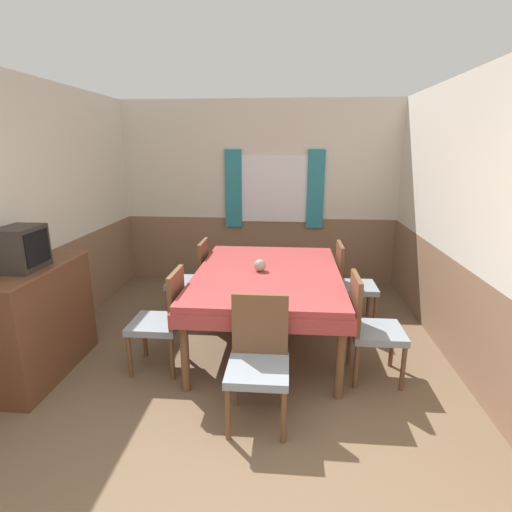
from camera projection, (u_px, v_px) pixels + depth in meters
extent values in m
cube|color=silver|center=(260.00, 160.00, 5.65)|extent=(4.33, 0.05, 1.65)
cube|color=#89664C|center=(259.00, 249.00, 6.00)|extent=(4.33, 0.05, 0.95)
cube|color=white|center=(274.00, 189.00, 5.71)|extent=(1.03, 0.01, 0.94)
cube|color=teal|center=(233.00, 189.00, 5.73)|extent=(0.24, 0.03, 1.10)
cube|color=teal|center=(316.00, 190.00, 5.64)|extent=(0.24, 0.03, 1.10)
cube|color=silver|center=(28.00, 168.00, 3.70)|extent=(0.05, 4.75, 1.65)
cube|color=#89664C|center=(48.00, 299.00, 4.04)|extent=(0.05, 4.75, 0.95)
cube|color=silver|center=(474.00, 170.00, 3.38)|extent=(0.05, 4.75, 1.65)
cube|color=#89664C|center=(454.00, 312.00, 3.72)|extent=(0.05, 4.75, 0.95)
cube|color=#9E3838|center=(268.00, 274.00, 3.96)|extent=(1.41, 1.98, 0.06)
cube|color=#9E3838|center=(268.00, 282.00, 3.98)|extent=(1.44, 2.01, 0.12)
cylinder|color=brown|center=(185.00, 352.00, 3.24)|extent=(0.07, 0.07, 0.71)
cylinder|color=brown|center=(340.00, 358.00, 3.14)|extent=(0.07, 0.07, 0.71)
cylinder|color=brown|center=(222.00, 280.00, 4.99)|extent=(0.07, 0.07, 0.71)
cylinder|color=brown|center=(322.00, 282.00, 4.89)|extent=(0.07, 0.07, 0.71)
cylinder|color=brown|center=(392.00, 346.00, 3.65)|extent=(0.04, 0.04, 0.40)
cylinder|color=brown|center=(403.00, 369.00, 3.28)|extent=(0.04, 0.04, 0.40)
cylinder|color=brown|center=(350.00, 345.00, 3.68)|extent=(0.04, 0.04, 0.40)
cylinder|color=brown|center=(356.00, 366.00, 3.31)|extent=(0.04, 0.04, 0.40)
cube|color=gray|center=(377.00, 332.00, 3.42)|extent=(0.44, 0.44, 0.06)
cube|color=brown|center=(355.00, 302.00, 3.37)|extent=(0.04, 0.42, 0.47)
cylinder|color=brown|center=(284.00, 417.00, 2.70)|extent=(0.04, 0.04, 0.40)
cylinder|color=brown|center=(228.00, 414.00, 2.73)|extent=(0.04, 0.04, 0.40)
cylinder|color=brown|center=(284.00, 385.00, 3.06)|extent=(0.04, 0.04, 0.40)
cylinder|color=brown|center=(235.00, 382.00, 3.09)|extent=(0.04, 0.04, 0.40)
cube|color=gray|center=(258.00, 370.00, 2.83)|extent=(0.44, 0.44, 0.06)
cube|color=brown|center=(260.00, 324.00, 2.95)|extent=(0.42, 0.04, 0.47)
cylinder|color=brown|center=(129.00, 357.00, 3.47)|extent=(0.04, 0.04, 0.40)
cylinder|color=brown|center=(145.00, 337.00, 3.83)|extent=(0.04, 0.04, 0.40)
cylinder|color=brown|center=(172.00, 358.00, 3.44)|extent=(0.04, 0.04, 0.40)
cylinder|color=brown|center=(184.00, 338.00, 3.80)|extent=(0.04, 0.04, 0.40)
cube|color=gray|center=(156.00, 324.00, 3.58)|extent=(0.44, 0.44, 0.06)
cube|color=brown|center=(176.00, 297.00, 3.49)|extent=(0.04, 0.42, 0.47)
cylinder|color=brown|center=(168.00, 306.00, 4.56)|extent=(0.04, 0.04, 0.40)
cylinder|color=brown|center=(177.00, 295.00, 4.92)|extent=(0.04, 0.04, 0.40)
cylinder|color=brown|center=(201.00, 308.00, 4.53)|extent=(0.04, 0.04, 0.40)
cylinder|color=brown|center=(207.00, 295.00, 4.89)|extent=(0.04, 0.04, 0.40)
cube|color=gray|center=(187.00, 283.00, 4.66)|extent=(0.44, 0.44, 0.06)
cube|color=brown|center=(203.00, 261.00, 4.58)|extent=(0.04, 0.42, 0.47)
cylinder|color=brown|center=(368.00, 300.00, 4.74)|extent=(0.04, 0.04, 0.40)
cylinder|color=brown|center=(375.00, 313.00, 4.37)|extent=(0.04, 0.04, 0.40)
cylinder|color=brown|center=(336.00, 299.00, 4.77)|extent=(0.04, 0.04, 0.40)
cylinder|color=brown|center=(340.00, 312.00, 4.40)|extent=(0.04, 0.04, 0.40)
cube|color=gray|center=(356.00, 287.00, 4.51)|extent=(0.44, 0.44, 0.06)
cube|color=brown|center=(339.00, 264.00, 4.45)|extent=(0.04, 0.42, 0.47)
cube|color=brown|center=(38.00, 321.00, 3.46)|extent=(0.44, 1.13, 0.99)
cube|color=brown|center=(29.00, 268.00, 3.34)|extent=(0.46, 1.15, 0.02)
cube|color=#2D2823|center=(21.00, 248.00, 3.22)|extent=(0.28, 0.37, 0.36)
cube|color=black|center=(38.00, 248.00, 3.21)|extent=(0.01, 0.31, 0.27)
sphere|color=#A39989|center=(260.00, 265.00, 3.93)|extent=(0.12, 0.12, 0.12)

